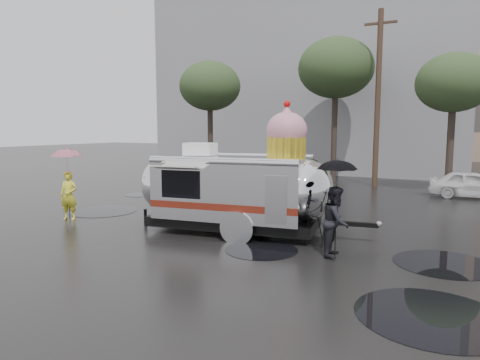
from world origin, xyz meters
The scene contains 14 objects.
ground centered at (0.00, 0.00, 0.00)m, with size 120.00×120.00×0.00m, color black.
puddles centered at (1.50, 1.17, 0.01)m, with size 14.66×9.58×0.01m.
grey_building centered at (-4.00, 24.00, 6.50)m, with size 22.00×12.00×13.00m, color slate.
utility_pole centered at (2.50, 14.00, 4.62)m, with size 1.60×0.28×9.00m.
tree_left centered at (-7.00, 13.00, 5.48)m, with size 3.64×3.64×6.95m.
tree_mid centered at (0.00, 15.00, 6.34)m, with size 4.20×4.20×8.03m.
tree_right centered at (6.00, 13.00, 5.06)m, with size 3.36×3.36×6.42m.
barricade_row centered at (-5.55, 9.96, 0.52)m, with size 4.30×0.80×1.00m.
airstream_trailer centered at (0.77, 1.85, 1.36)m, with size 7.15×3.38×3.88m.
person_left centered at (-5.00, 0.76, 0.81)m, with size 0.58×0.39×1.62m, color yellow.
umbrella_pink centered at (-5.00, 0.76, 1.98)m, with size 1.26×1.26×2.41m.
person_right centered at (3.97, 0.88, 0.84)m, with size 0.81×0.45×1.68m, color black.
umbrella_black centered at (3.97, 0.88, 1.94)m, with size 1.16×1.16×2.34m.
tripod centered at (3.27, 1.65, 0.86)m, with size 0.59×0.58×1.46m.
Camera 1 is at (6.59, -9.03, 3.05)m, focal length 32.00 mm.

